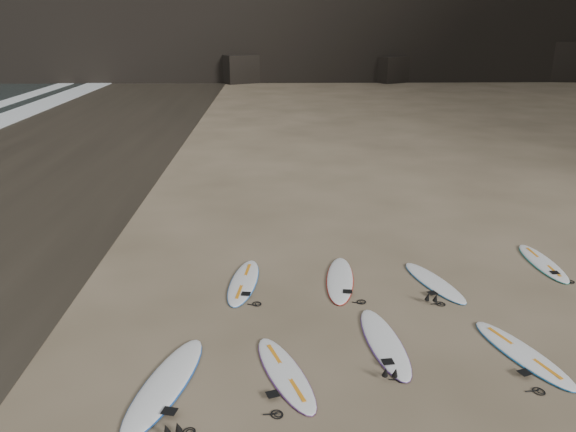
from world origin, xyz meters
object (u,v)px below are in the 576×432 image
surfboard_0 (165,383)px  surfboard_8 (543,262)px  surfboard_2 (384,342)px  surfboard_6 (340,279)px  surfboard_7 (434,282)px  surfboard_5 (244,282)px  surfboard_1 (285,373)px  surfboard_3 (522,353)px

surfboard_0 → surfboard_8: 9.42m
surfboard_2 → surfboard_6: 2.66m
surfboard_6 → surfboard_8: (5.00, 0.79, -0.00)m
surfboard_7 → surfboard_5: bearing=159.6°
surfboard_0 → surfboard_7: (5.35, 3.55, -0.01)m
surfboard_0 → surfboard_6: (3.26, 3.75, -0.01)m
surfboard_5 → surfboard_6: surfboard_6 is taller
surfboard_1 → surfboard_6: 3.74m
surfboard_6 → surfboard_8: size_ratio=1.06×
surfboard_3 → surfboard_6: (-2.87, 3.04, 0.00)m
surfboard_2 → surfboard_1: bearing=-160.2°
surfboard_0 → surfboard_3: surfboard_0 is taller
surfboard_1 → surfboard_2: size_ratio=0.94×
surfboard_0 → surfboard_2: 3.93m
surfboard_1 → surfboard_6: surfboard_6 is taller
surfboard_1 → surfboard_7: size_ratio=1.03×
surfboard_1 → surfboard_3: bearing=-13.0°
surfboard_5 → surfboard_7: surfboard_5 is taller
surfboard_5 → surfboard_0: bearing=-99.4°
surfboard_0 → surfboard_8: (8.25, 4.53, -0.01)m
surfboard_1 → surfboard_2: surfboard_2 is taller
surfboard_3 → surfboard_0: bearing=166.2°
surfboard_1 → surfboard_5: bearing=84.6°
surfboard_0 → surfboard_5: bearing=88.3°
surfboard_6 → surfboard_7: 2.10m
surfboard_0 → surfboard_1: bearing=22.0°
surfboard_7 → surfboard_8: (2.91, 0.98, 0.00)m
surfboard_0 → surfboard_7: bearing=48.4°
surfboard_7 → surfboard_3: bearing=-93.3°
surfboard_1 → surfboard_2: 2.03m
surfboard_1 → surfboard_5: (-0.85, 3.44, 0.00)m
surfboard_5 → surfboard_6: bearing=8.6°
surfboard_3 → surfboard_5: 5.85m
surfboard_5 → surfboard_8: 7.22m
surfboard_6 → surfboard_0: bearing=-123.8°
surfboard_5 → surfboard_3: bearing=-23.6°
surfboard_2 → surfboard_7: surfboard_2 is taller
surfboard_5 → surfboard_2: bearing=-36.6°
surfboard_3 → surfboard_8: size_ratio=1.03×
surfboard_1 → surfboard_3: surfboard_3 is taller
surfboard_2 → surfboard_7: size_ratio=1.10×
surfboard_8 → surfboard_7: bearing=-162.8°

